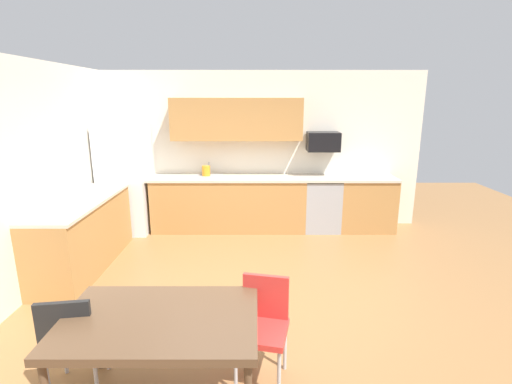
{
  "coord_description": "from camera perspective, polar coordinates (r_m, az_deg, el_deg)",
  "views": [
    {
      "loc": [
        0.02,
        -3.98,
        2.25
      ],
      "look_at": [
        0.0,
        1.0,
        1.0
      ],
      "focal_mm": 26.37,
      "sensor_mm": 36.0,
      "label": 1
    }
  ],
  "objects": [
    {
      "name": "wall_back",
      "position": [
        6.69,
        0.07,
        6.38
      ],
      "size": [
        5.8,
        0.1,
        2.7
      ],
      "primitive_type": "cube",
      "color": "silver",
      "rests_on": "ground"
    },
    {
      "name": "oven_range",
      "position": [
        6.63,
        10.16,
        -1.83
      ],
      "size": [
        0.6,
        0.6,
        0.91
      ],
      "color": "#999BA0",
      "rests_on": "ground"
    },
    {
      "name": "countertop_left",
      "position": [
        5.48,
        -24.85,
        -1.29
      ],
      "size": [
        0.64,
        2.0,
        0.04
      ],
      "primitive_type": "cube",
      "color": "beige",
      "rests_on": "cabinet_run_left"
    },
    {
      "name": "chair_far_side",
      "position": [
        3.35,
        -25.9,
        -18.95
      ],
      "size": [
        0.45,
        0.45,
        0.85
      ],
      "color": "black",
      "rests_on": "ground"
    },
    {
      "name": "wall_left",
      "position": [
        4.88,
        -33.0,
        1.15
      ],
      "size": [
        0.1,
        5.8,
        2.7
      ],
      "primitive_type": "cube",
      "color": "silver",
      "rests_on": "ground"
    },
    {
      "name": "sink_basin",
      "position": [
        6.48,
        -7.0,
        1.79
      ],
      "size": [
        0.48,
        0.4,
        0.14
      ],
      "primitive_type": "cube",
      "color": "#A5A8AD",
      "rests_on": "countertop_back"
    },
    {
      "name": "upper_cabinets_back",
      "position": [
        6.42,
        -2.66,
        10.97
      ],
      "size": [
        2.2,
        0.34,
        0.7
      ],
      "primitive_type": "cube",
      "color": "#AD7A42"
    },
    {
      "name": "kettle",
      "position": [
        6.5,
        -7.29,
        3.09
      ],
      "size": [
        0.14,
        0.14,
        0.2
      ],
      "primitive_type": "cylinder",
      "color": "orange",
      "rests_on": "countertop_back"
    },
    {
      "name": "cabinet_run_left",
      "position": [
        5.61,
        -24.36,
        -5.93
      ],
      "size": [
        0.6,
        2.0,
        0.9
      ],
      "primitive_type": "cube",
      "color": "#AD7A42",
      "rests_on": "ground"
    },
    {
      "name": "cabinet_run_back_right",
      "position": [
        6.8,
        16.55,
        -1.84
      ],
      "size": [
        0.94,
        0.6,
        0.9
      ],
      "primitive_type": "cube",
      "color": "#AD7A42",
      "rests_on": "ground"
    },
    {
      "name": "countertop_back",
      "position": [
        6.42,
        0.06,
        2.15
      ],
      "size": [
        4.8,
        0.64,
        0.04
      ],
      "primitive_type": "cube",
      "color": "beige",
      "rests_on": "cabinet_run_back"
    },
    {
      "name": "ground_plane",
      "position": [
        4.57,
        -0.06,
        -15.41
      ],
      "size": [
        12.0,
        12.0,
        0.0
      ],
      "primitive_type": "plane",
      "color": "olive"
    },
    {
      "name": "refrigerator",
      "position": [
        6.71,
        -18.91,
        1.86
      ],
      "size": [
        0.76,
        0.7,
        1.83
      ],
      "primitive_type": "cube",
      "color": "white",
      "rests_on": "ground"
    },
    {
      "name": "sink_faucet",
      "position": [
        6.62,
        -6.85,
        3.48
      ],
      "size": [
        0.02,
        0.02,
        0.24
      ],
      "primitive_type": "cylinder",
      "color": "#B2B5BA",
      "rests_on": "countertop_back"
    },
    {
      "name": "dining_table",
      "position": [
        2.94,
        -14.11,
        -18.85
      ],
      "size": [
        1.4,
        0.9,
        0.73
      ],
      "color": "brown",
      "rests_on": "ground"
    },
    {
      "name": "microwave",
      "position": [
        6.52,
        10.42,
        7.52
      ],
      "size": [
        0.54,
        0.36,
        0.32
      ],
      "primitive_type": "cube",
      "color": "black"
    },
    {
      "name": "cabinet_run_back",
      "position": [
        6.55,
        -3.84,
        -1.88
      ],
      "size": [
        2.61,
        0.6,
        0.9
      ],
      "primitive_type": "cube",
      "color": "#AD7A42",
      "rests_on": "ground"
    },
    {
      "name": "chair_near_table",
      "position": [
        3.21,
        1.34,
        -18.91
      ],
      "size": [
        0.47,
        0.47,
        0.85
      ],
      "color": "red",
      "rests_on": "ground"
    }
  ]
}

